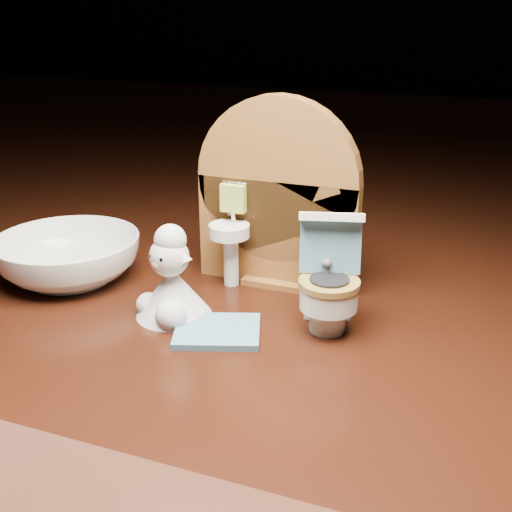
{
  "coord_description": "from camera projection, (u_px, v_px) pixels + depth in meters",
  "views": [
    {
      "loc": [
        0.16,
        -0.39,
        0.21
      ],
      "look_at": [
        0.0,
        0.0,
        0.05
      ],
      "focal_mm": 45.0,
      "sensor_mm": 36.0,
      "label": 1
    }
  ],
  "objects": [
    {
      "name": "ceramic_bowl",
      "position": [
        68.0,
        258.0,
        0.52
      ],
      "size": [
        0.13,
        0.13,
        0.04
      ],
      "primitive_type": "imported",
      "rotation": [
        0.0,
        0.0,
        0.17
      ],
      "color": "white",
      "rests_on": "ground"
    },
    {
      "name": "plush_lamb",
      "position": [
        171.0,
        285.0,
        0.46
      ],
      "size": [
        0.06,
        0.06,
        0.07
      ],
      "rotation": [
        0.0,
        0.0,
        -0.33
      ],
      "color": "silver",
      "rests_on": "ground"
    },
    {
      "name": "toilet_brush",
      "position": [
        325.0,
        308.0,
        0.45
      ],
      "size": [
        0.02,
        0.02,
        0.05
      ],
      "color": "white",
      "rests_on": "ground"
    },
    {
      "name": "bath_mat",
      "position": [
        217.0,
        331.0,
        0.44
      ],
      "size": [
        0.07,
        0.06,
        0.0
      ],
      "primitive_type": "cube",
      "rotation": [
        0.0,
        0.0,
        0.34
      ],
      "color": "teal",
      "rests_on": "ground"
    },
    {
      "name": "backdrop_panel",
      "position": [
        277.0,
        205.0,
        0.5
      ],
      "size": [
        0.13,
        0.05,
        0.15
      ],
      "color": "brown",
      "rests_on": "ground"
    },
    {
      "name": "toy_toilet",
      "position": [
        329.0,
        286.0,
        0.45
      ],
      "size": [
        0.05,
        0.06,
        0.08
      ],
      "rotation": [
        0.0,
        0.0,
        0.27
      ],
      "color": "white",
      "rests_on": "ground"
    }
  ]
}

